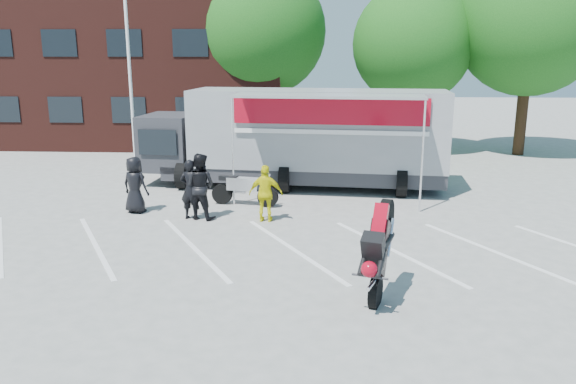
# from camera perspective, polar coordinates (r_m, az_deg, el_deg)

# --- Properties ---
(ground) EXTENTS (100.00, 100.00, 0.00)m
(ground) POSITION_cam_1_polar(r_m,az_deg,el_deg) (12.52, -0.66, -7.34)
(ground) COLOR #9F9F9A
(ground) RESTS_ON ground
(parking_bay_lines) EXTENTS (18.09, 13.33, 0.01)m
(parking_bay_lines) POSITION_cam_1_polar(r_m,az_deg,el_deg) (13.45, -0.38, -5.77)
(parking_bay_lines) COLOR white
(parking_bay_lines) RESTS_ON ground
(office_building) EXTENTS (18.00, 8.00, 7.00)m
(office_building) POSITION_cam_1_polar(r_m,az_deg,el_deg) (31.56, -17.18, 11.40)
(office_building) COLOR #431B15
(office_building) RESTS_ON ground
(flagpole) EXTENTS (1.61, 0.12, 8.00)m
(flagpole) POSITION_cam_1_polar(r_m,az_deg,el_deg) (22.76, -15.35, 14.71)
(flagpole) COLOR white
(flagpole) RESTS_ON ground
(tree_left) EXTENTS (6.12, 6.12, 8.64)m
(tree_left) POSITION_cam_1_polar(r_m,az_deg,el_deg) (27.81, -2.71, 15.99)
(tree_left) COLOR #382314
(tree_left) RESTS_ON ground
(tree_mid) EXTENTS (5.44, 5.44, 7.68)m
(tree_mid) POSITION_cam_1_polar(r_m,az_deg,el_deg) (26.98, 12.54, 14.43)
(tree_mid) COLOR #382314
(tree_mid) RESTS_ON ground
(tree_right) EXTENTS (6.46, 6.46, 9.12)m
(tree_right) POSITION_cam_1_polar(r_m,az_deg,el_deg) (27.76, 23.44, 15.56)
(tree_right) COLOR #382314
(tree_right) RESTS_ON ground
(transporter_truck) EXTENTS (10.95, 6.05, 3.35)m
(transporter_truck) POSITION_cam_1_polar(r_m,az_deg,el_deg) (19.73, 1.52, 0.59)
(transporter_truck) COLOR #919399
(transporter_truck) RESTS_ON ground
(parked_motorcycle) EXTENTS (2.25, 1.12, 1.13)m
(parked_motorcycle) POSITION_cam_1_polar(r_m,az_deg,el_deg) (17.28, -4.40, -1.37)
(parked_motorcycle) COLOR silver
(parked_motorcycle) RESTS_ON ground
(stunt_bike_rider) EXTENTS (1.34, 1.94, 2.08)m
(stunt_bike_rider) POSITION_cam_1_polar(r_m,az_deg,el_deg) (11.29, 9.54, -9.99)
(stunt_bike_rider) COLOR black
(stunt_bike_rider) RESTS_ON ground
(spectator_leather_a) EXTENTS (0.94, 0.77, 1.66)m
(spectator_leather_a) POSITION_cam_1_polar(r_m,az_deg,el_deg) (16.88, -15.29, 0.70)
(spectator_leather_a) COLOR black
(spectator_leather_a) RESTS_ON ground
(spectator_leather_b) EXTENTS (0.70, 0.53, 1.70)m
(spectator_leather_b) POSITION_cam_1_polar(r_m,az_deg,el_deg) (15.85, -9.86, 0.25)
(spectator_leather_b) COLOR black
(spectator_leather_b) RESTS_ON ground
(spectator_leather_c) EXTENTS (1.07, 0.94, 1.86)m
(spectator_leather_c) POSITION_cam_1_polar(r_m,az_deg,el_deg) (15.85, -8.95, 0.58)
(spectator_leather_c) COLOR black
(spectator_leather_c) RESTS_ON ground
(spectator_hivis) EXTENTS (0.95, 0.44, 1.59)m
(spectator_hivis) POSITION_cam_1_polar(r_m,az_deg,el_deg) (15.43, -2.27, -0.15)
(spectator_hivis) COLOR yellow
(spectator_hivis) RESTS_ON ground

